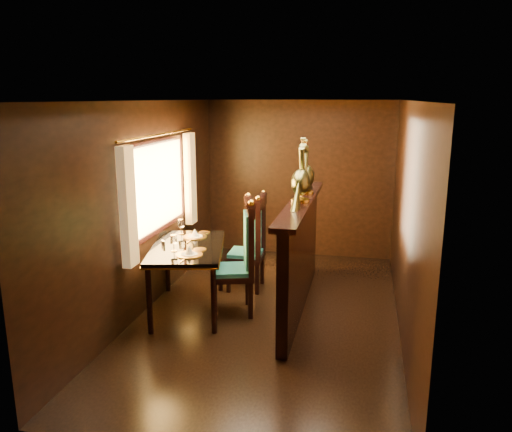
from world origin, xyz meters
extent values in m
plane|color=black|center=(0.00, 0.00, 0.00)|extent=(5.00, 5.00, 0.00)
cube|color=black|center=(0.00, 2.50, 1.25)|extent=(3.00, 0.04, 2.50)
cube|color=black|center=(0.00, -2.50, 1.25)|extent=(3.00, 0.04, 2.50)
cube|color=black|center=(-1.50, 0.00, 1.25)|extent=(0.04, 5.00, 2.50)
cube|color=black|center=(1.50, 0.00, 1.25)|extent=(0.04, 5.00, 2.50)
cube|color=beige|center=(0.00, 0.00, 2.50)|extent=(3.00, 5.00, 0.04)
cube|color=#FFC672|center=(-1.50, 0.30, 1.45)|extent=(0.01, 1.70, 1.05)
cube|color=yellow|center=(-1.40, -0.67, 1.40)|extent=(0.10, 0.22, 1.30)
cube|color=yellow|center=(-1.40, 1.27, 1.40)|extent=(0.10, 0.22, 1.30)
cylinder|color=gold|center=(-1.42, 0.30, 2.10)|extent=(0.03, 2.20, 0.03)
cube|color=black|center=(0.33, 0.30, 0.65)|extent=(0.12, 2.60, 1.30)
cube|color=#3A381A|center=(0.26, 0.30, 0.70)|extent=(0.02, 2.20, 0.95)
cube|color=black|center=(0.33, 0.30, 1.33)|extent=(0.26, 2.70, 0.06)
cube|color=black|center=(-0.98, -0.05, 0.80)|extent=(1.11, 1.52, 0.04)
cube|color=gold|center=(-0.98, -0.05, 0.77)|extent=(1.14, 1.54, 0.02)
cylinder|color=black|center=(-1.18, -0.74, 0.38)|extent=(0.06, 0.06, 0.76)
cylinder|color=black|center=(-0.50, -0.58, 0.38)|extent=(0.06, 0.06, 0.76)
cylinder|color=black|center=(-1.47, 0.48, 0.38)|extent=(0.06, 0.06, 0.76)
cylinder|color=black|center=(-0.79, 0.64, 0.38)|extent=(0.06, 0.06, 0.76)
cylinder|color=orange|center=(-0.83, -0.40, 0.83)|extent=(0.30, 0.30, 0.01)
cone|color=silver|center=(-0.83, -0.40, 0.88)|extent=(0.11, 0.11, 0.10)
cylinder|color=orange|center=(-1.01, 0.32, 0.83)|extent=(0.30, 0.30, 0.01)
cone|color=silver|center=(-1.01, 0.32, 0.88)|extent=(0.11, 0.11, 0.10)
cylinder|color=silver|center=(-1.24, -0.13, 0.85)|extent=(0.03, 0.03, 0.06)
cylinder|color=silver|center=(-1.27, -0.09, 0.85)|extent=(0.03, 0.03, 0.06)
cube|color=black|center=(-0.45, 0.01, 0.48)|extent=(0.63, 0.63, 0.07)
cube|color=#135359|center=(-0.45, 0.01, 0.54)|extent=(0.57, 0.57, 0.05)
cube|color=#135359|center=(-0.25, 0.07, 0.90)|extent=(0.16, 0.39, 0.65)
cube|color=black|center=(-0.59, -0.25, 0.22)|extent=(0.05, 0.05, 0.45)
cube|color=black|center=(-0.19, -0.13, 0.22)|extent=(0.05, 0.05, 0.45)
cube|color=black|center=(-0.72, 0.14, 0.22)|extent=(0.05, 0.05, 0.45)
cube|color=black|center=(-0.32, 0.27, 0.22)|extent=(0.05, 0.05, 0.45)
sphere|color=gold|center=(-0.18, -0.12, 1.39)|extent=(0.08, 0.08, 0.08)
sphere|color=gold|center=(-0.31, 0.27, 1.39)|extent=(0.08, 0.08, 0.08)
cube|color=black|center=(-0.47, 0.81, 0.45)|extent=(0.48, 0.48, 0.06)
cube|color=#135359|center=(-0.47, 0.81, 0.50)|extent=(0.44, 0.44, 0.05)
cube|color=#135359|center=(-0.27, 0.81, 0.84)|extent=(0.05, 0.37, 0.60)
cube|color=black|center=(-0.66, 0.61, 0.21)|extent=(0.05, 0.05, 0.42)
cube|color=black|center=(-0.27, 0.62, 0.21)|extent=(0.05, 0.05, 0.42)
cube|color=black|center=(-0.67, 0.99, 0.21)|extent=(0.05, 0.05, 0.42)
cube|color=black|center=(-0.29, 1.01, 0.21)|extent=(0.05, 0.05, 0.42)
sphere|color=gold|center=(-0.26, 0.62, 1.30)|extent=(0.07, 0.07, 0.07)
sphere|color=gold|center=(-0.28, 1.01, 1.30)|extent=(0.07, 0.07, 0.07)
camera|label=1|loc=(1.05, -5.42, 2.53)|focal=35.00mm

